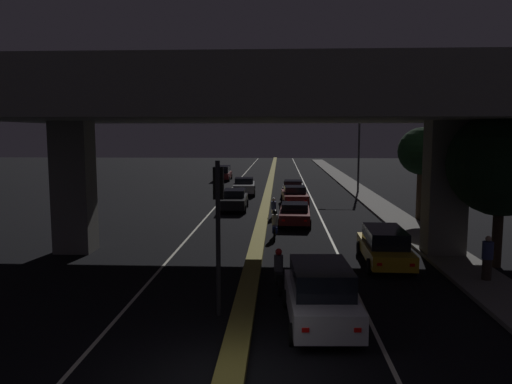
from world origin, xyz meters
The scene contains 21 objects.
lane_line_left_inner centered at (-3.72, 35.00, 0.00)m, with size 0.12×126.00×0.00m, color beige.
lane_line_right_inner centered at (3.72, 35.00, 0.00)m, with size 0.12×126.00×0.00m, color beige.
median_divider centered at (0.00, 35.00, 0.12)m, with size 0.68×126.00×0.24m, color olive.
sidewalk_right centered at (8.48, 28.00, 0.07)m, with size 2.14×126.00×0.15m, color slate.
elevated_overpass centered at (0.00, 12.08, 6.92)m, with size 24.16×11.45×9.04m.
traffic_light_left_of_median centered at (-0.74, 4.38, 3.18)m, with size 0.30×0.49×4.66m.
street_lamp centered at (7.78, 35.47, 4.60)m, with size 2.67×0.32×7.69m.
car_white_lead centered at (2.25, 3.66, 0.89)m, with size 2.13×4.29×1.76m.
car_taxi_yellow_second centered at (5.44, 10.42, 0.81)m, with size 1.96×4.83×1.53m.
car_dark_red_third centered at (1.96, 19.39, 0.67)m, with size 2.04×4.34×1.32m.
car_dark_red_fourth centered at (2.17, 27.24, 0.76)m, with size 2.09×4.85×1.49m.
car_silver_fifth centered at (2.21, 33.27, 0.71)m, with size 2.06×4.20×1.37m.
car_black_lead_oncoming centered at (-2.16, 24.93, 0.75)m, with size 1.91×4.65×1.46m.
car_silver_second_oncoming centered at (-2.11, 33.71, 0.79)m, with size 2.15×4.57×1.52m.
car_dark_red_third_oncoming centered at (-5.53, 47.09, 0.90)m, with size 1.87×4.82×1.69m.
motorcycle_black_filtering_near centered at (1.05, 6.79, 0.63)m, with size 0.34×1.89×1.48m.
motorcycle_blue_filtering_mid centered at (0.82, 15.33, 0.63)m, with size 0.33×1.98×1.50m.
motorcycle_white_filtering_far centered at (0.67, 21.30, 0.58)m, with size 0.34×1.94×1.36m.
pedestrian_on_sidewalk centered at (8.61, 7.91, 0.95)m, with size 0.39×0.39×1.62m.
roadside_tree_kerbside_near centered at (9.93, 10.27, 4.23)m, with size 4.24×4.24×6.37m.
roadside_tree_kerbside_mid centered at (9.78, 21.04, 4.28)m, with size 2.92×2.92×5.81m.
Camera 1 is at (1.09, -10.12, 5.45)m, focal length 35.00 mm.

